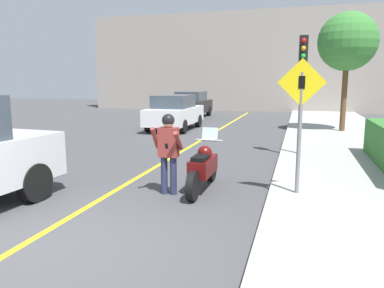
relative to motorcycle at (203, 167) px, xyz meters
name	(u,v)px	position (x,y,z in m)	size (l,w,h in m)	color
ground_plane	(57,252)	(-1.19, -3.46, -0.50)	(80.00, 80.00, 0.00)	#424244
sidewalk_curb	(381,193)	(3.61, 0.54, -0.43)	(4.40, 44.00, 0.12)	#9E9E99
road_center_line	(165,161)	(-1.79, 2.54, -0.49)	(0.12, 36.00, 0.01)	yellow
building_backdrop	(260,62)	(-1.19, 22.54, 3.36)	(28.00, 1.20, 7.71)	gray
motorcycle	(203,167)	(0.00, 0.00, 0.00)	(0.62, 2.20, 1.28)	black
person_biker	(168,146)	(-0.61, -0.50, 0.52)	(0.59, 0.46, 1.67)	#282D4C
crossing_sign	(300,114)	(1.95, -0.10, 1.21)	(0.91, 0.08, 2.63)	slate
traffic_light	(302,72)	(1.97, 4.23, 2.09)	(0.26, 0.30, 3.53)	#2D2D30
street_tree	(348,42)	(3.81, 10.36, 3.51)	(2.54, 2.54, 5.18)	brown
parked_car_white	(175,112)	(-3.87, 9.54, 0.36)	(1.88, 4.20, 1.68)	black
parked_car_black	(192,104)	(-4.85, 15.93, 0.36)	(1.88, 4.20, 1.68)	black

